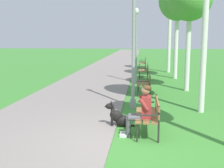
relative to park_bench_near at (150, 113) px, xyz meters
name	(u,v)px	position (x,y,z in m)	size (l,w,h in m)	color
ground_plane	(126,144)	(-0.55, -0.82, -0.51)	(120.00, 120.00, 0.00)	#3D8433
paved_path	(117,61)	(-2.82, 23.18, -0.49)	(3.90, 60.00, 0.04)	gray
park_bench_near	(150,113)	(0.00, 0.00, 0.00)	(0.55, 1.50, 0.85)	olive
park_bench_mid	(145,82)	(-0.07, 5.20, 0.00)	(0.55, 1.50, 0.85)	olive
park_bench_far	(145,69)	(-0.08, 10.20, 0.00)	(0.55, 1.50, 0.85)	olive
park_bench_furthest	(143,62)	(-0.17, 15.41, 0.00)	(0.55, 1.50, 0.85)	olive
person_seated_on_near_bench	(142,109)	(-0.21, -0.30, 0.17)	(0.74, 0.49, 1.25)	#4C4C51
dog_black	(119,117)	(-0.81, 0.43, -0.25)	(0.83, 0.33, 0.71)	black
lamp_post_near	(134,36)	(-0.51, 2.56, 1.91)	(0.24, 0.24, 4.68)	gray
lamp_post_mid	(136,45)	(-0.55, 8.12, 1.48)	(0.24, 0.24, 3.85)	gray
birch_tree_fourth	(178,1)	(1.71, 10.20, 3.91)	(2.14, 2.32, 5.62)	silver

